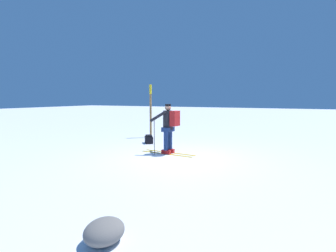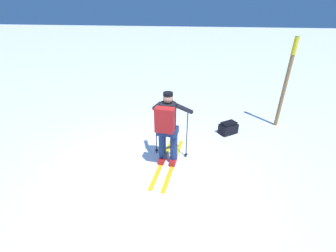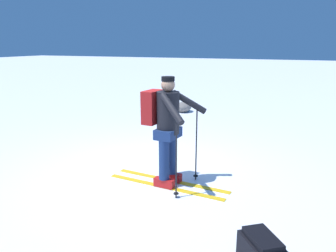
{
  "view_description": "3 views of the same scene",
  "coord_description": "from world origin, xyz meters",
  "px_view_note": "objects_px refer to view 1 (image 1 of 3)",
  "views": [
    {
      "loc": [
        -7.08,
        -3.16,
        1.79
      ],
      "look_at": [
        0.38,
        0.51,
        0.89
      ],
      "focal_mm": 28.0,
      "sensor_mm": 36.0,
      "label": 1
    },
    {
      "loc": [
        1.0,
        -3.38,
        2.97
      ],
      "look_at": [
        0.38,
        0.51,
        0.89
      ],
      "focal_mm": 24.0,
      "sensor_mm": 36.0,
      "label": 2
    },
    {
      "loc": [
        4.53,
        2.26,
        2.03
      ],
      "look_at": [
        0.38,
        0.51,
        0.89
      ],
      "focal_mm": 35.0,
      "sensor_mm": 36.0,
      "label": 3
    }
  ],
  "objects_px": {
    "trail_marker": "(151,107)",
    "skier": "(169,125)",
    "dropped_backpack": "(149,139)",
    "rock_boulder": "(104,231)"
  },
  "relations": [
    {
      "from": "skier",
      "to": "trail_marker",
      "type": "xyz_separation_m",
      "value": [
        2.76,
        2.26,
        0.46
      ]
    },
    {
      "from": "skier",
      "to": "trail_marker",
      "type": "distance_m",
      "value": 3.6
    },
    {
      "from": "dropped_backpack",
      "to": "rock_boulder",
      "type": "distance_m",
      "value": 7.14
    },
    {
      "from": "dropped_backpack",
      "to": "rock_boulder",
      "type": "height_order",
      "value": "dropped_backpack"
    },
    {
      "from": "trail_marker",
      "to": "dropped_backpack",
      "type": "bearing_deg",
      "value": -152.91
    },
    {
      "from": "trail_marker",
      "to": "rock_boulder",
      "type": "xyz_separation_m",
      "value": [
        -7.81,
        -3.83,
        -1.22
      ]
    },
    {
      "from": "trail_marker",
      "to": "rock_boulder",
      "type": "distance_m",
      "value": 8.78
    },
    {
      "from": "dropped_backpack",
      "to": "trail_marker",
      "type": "xyz_separation_m",
      "value": [
        1.39,
        0.71,
        1.22
      ]
    },
    {
      "from": "trail_marker",
      "to": "skier",
      "type": "bearing_deg",
      "value": -140.68
    },
    {
      "from": "skier",
      "to": "trail_marker",
      "type": "height_order",
      "value": "trail_marker"
    }
  ]
}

